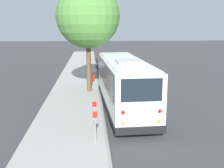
# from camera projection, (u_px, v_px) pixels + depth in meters

# --- Properties ---
(ground_plane) EXTENTS (160.00, 160.00, 0.00)m
(ground_plane) POSITION_uv_depth(u_px,v_px,m) (136.00, 115.00, 16.72)
(ground_plane) COLOR #3D3D3F
(sidewalk_slab) EXTENTS (80.00, 3.74, 0.15)m
(sidewalk_slab) POSITION_uv_depth(u_px,v_px,m) (70.00, 115.00, 16.41)
(sidewalk_slab) COLOR #A3A099
(sidewalk_slab) RESTS_ON ground
(curb_strip) EXTENTS (80.00, 0.14, 0.15)m
(curb_strip) POSITION_uv_depth(u_px,v_px,m) (103.00, 114.00, 16.55)
(curb_strip) COLOR gray
(curb_strip) RESTS_ON ground
(shuttle_bus) EXTENTS (10.37, 3.01, 3.33)m
(shuttle_bus) POSITION_uv_depth(u_px,v_px,m) (123.00, 81.00, 17.53)
(shuttle_bus) COLOR white
(shuttle_bus) RESTS_ON ground
(parked_sedan_blue) EXTENTS (4.30, 2.01, 1.30)m
(parked_sedan_blue) POSITION_uv_depth(u_px,v_px,m) (107.00, 70.00, 29.22)
(parked_sedan_blue) COLOR navy
(parked_sedan_blue) RESTS_ON ground
(parked_sedan_gray) EXTENTS (4.39, 1.99, 1.27)m
(parked_sedan_gray) POSITION_uv_depth(u_px,v_px,m) (105.00, 63.00, 35.24)
(parked_sedan_gray) COLOR slate
(parked_sedan_gray) RESTS_ON ground
(parked_sedan_maroon) EXTENTS (4.63, 2.07, 1.29)m
(parked_sedan_maroon) POSITION_uv_depth(u_px,v_px,m) (103.00, 57.00, 42.02)
(parked_sedan_maroon) COLOR maroon
(parked_sedan_maroon) RESTS_ON ground
(street_tree) EXTENTS (4.79, 4.79, 8.87)m
(street_tree) POSITION_uv_depth(u_px,v_px,m) (88.00, 11.00, 20.89)
(street_tree) COLOR brown
(street_tree) RESTS_ON sidewalk_slab
(sign_post_near) EXTENTS (0.06, 0.22, 1.44)m
(sign_post_near) POSITION_uv_depth(u_px,v_px,m) (95.00, 127.00, 12.18)
(sign_post_near) COLOR gray
(sign_post_near) RESTS_ON sidewalk_slab
(sign_post_far) EXTENTS (0.06, 0.22, 1.42)m
(sign_post_far) POSITION_uv_depth(u_px,v_px,m) (95.00, 115.00, 13.84)
(sign_post_far) COLOR gray
(sign_post_far) RESTS_ON sidewalk_slab
(fire_hydrant) EXTENTS (0.22, 0.22, 0.81)m
(fire_hydrant) POSITION_uv_depth(u_px,v_px,m) (94.00, 77.00, 25.83)
(fire_hydrant) COLOR red
(fire_hydrant) RESTS_ON sidewalk_slab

